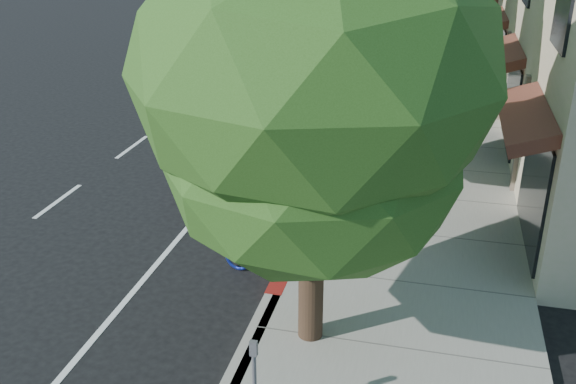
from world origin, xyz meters
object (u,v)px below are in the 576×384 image
(silver_suv, at_px, (264,134))
(dark_suv_far, at_px, (355,29))
(white_pickup, at_px, (356,52))
(pedestrian, at_px, (399,99))
(cyclist, at_px, (280,179))
(street_tree_0, at_px, (315,79))
(bicycle, at_px, (263,256))
(dark_sedan, at_px, (347,73))

(silver_suv, xyz_separation_m, dark_suv_far, (-0.10, 18.04, -0.12))
(white_pickup, xyz_separation_m, dark_suv_far, (-0.99, 6.55, -0.12))
(pedestrian, bearing_deg, dark_suv_far, -80.50)
(cyclist, distance_m, white_pickup, 14.69)
(silver_suv, bearing_deg, white_pickup, 90.18)
(street_tree_0, relative_size, dark_suv_far, 1.61)
(street_tree_0, xyz_separation_m, bicycle, (-1.30, 1.81, -3.93))
(street_tree_0, height_order, bicycle, street_tree_0)
(silver_suv, distance_m, dark_suv_far, 18.04)
(street_tree_0, height_order, silver_suv, street_tree_0)
(dark_sedan, xyz_separation_m, dark_suv_far, (-1.14, 10.08, -0.03))
(street_tree_0, distance_m, cyclist, 5.70)
(cyclist, distance_m, dark_sedan, 11.15)
(silver_suv, bearing_deg, cyclist, -64.07)
(street_tree_0, xyz_separation_m, cyclist, (-1.60, 4.31, -3.37))
(bicycle, distance_m, dark_suv_far, 23.79)
(white_pickup, height_order, pedestrian, white_pickup)
(silver_suv, relative_size, pedestrian, 3.96)
(street_tree_0, xyz_separation_m, silver_suv, (-2.85, 7.50, -3.48))
(white_pickup, height_order, dark_suv_far, white_pickup)
(street_tree_0, bearing_deg, cyclist, 110.38)
(dark_sedan, xyz_separation_m, pedestrian, (2.24, -3.70, 0.15))
(silver_suv, height_order, dark_sedan, silver_suv)
(white_pickup, xyz_separation_m, pedestrian, (2.39, -7.23, 0.06))
(bicycle, distance_m, white_pickup, 17.19)
(cyclist, distance_m, bicycle, 2.57)
(street_tree_0, bearing_deg, dark_suv_far, 96.58)
(street_tree_0, bearing_deg, dark_sedan, 96.67)
(street_tree_0, height_order, cyclist, street_tree_0)
(white_pickup, bearing_deg, dark_suv_far, 95.90)
(dark_sedan, relative_size, dark_suv_far, 1.08)
(cyclist, relative_size, silver_suv, 0.31)
(bicycle, relative_size, silver_suv, 0.26)
(cyclist, height_order, pedestrian, cyclist)
(white_pickup, relative_size, pedestrian, 3.82)
(silver_suv, bearing_deg, bicycle, -70.17)
(street_tree_0, height_order, white_pickup, street_tree_0)
(dark_suv_far, bearing_deg, pedestrian, -73.82)
(bicycle, height_order, pedestrian, pedestrian)
(dark_suv_far, bearing_deg, bicycle, -83.64)
(cyclist, bearing_deg, bicycle, 171.98)
(dark_sedan, distance_m, dark_suv_far, 10.15)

